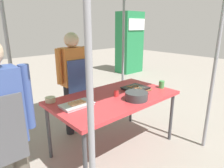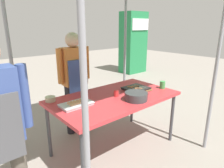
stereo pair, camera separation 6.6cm
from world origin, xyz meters
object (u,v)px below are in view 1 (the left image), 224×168
at_px(drink_cup_near_edge, 162,84).
at_px(neighbor_stall_right, 130,43).
at_px(tray_meat_skewers, 135,88).
at_px(drink_cup_by_wok, 116,93).
at_px(vendor_woman, 74,76).
at_px(tray_grilled_sausages, 77,105).
at_px(cooking_wok, 137,96).
at_px(stall_table, 115,100).
at_px(condiment_bowl, 50,100).

relative_size(drink_cup_near_edge, neighbor_stall_right, 0.05).
relative_size(tray_meat_skewers, neighbor_stall_right, 0.16).
distance_m(drink_cup_by_wok, neighbor_stall_right, 4.65).
bearing_deg(vendor_woman, drink_cup_by_wok, 101.58).
distance_m(tray_grilled_sausages, cooking_wok, 0.71).
distance_m(cooking_wok, drink_cup_by_wok, 0.27).
bearing_deg(neighbor_stall_right, drink_cup_by_wok, -138.91).
bearing_deg(neighbor_stall_right, stall_table, -139.18).
xyz_separation_m(condiment_bowl, drink_cup_by_wok, (0.71, -0.38, 0.01)).
xyz_separation_m(cooking_wok, drink_cup_near_edge, (0.62, 0.07, -0.00)).
bearing_deg(condiment_bowl, drink_cup_near_edge, -21.30).
relative_size(tray_grilled_sausages, vendor_woman, 0.24).
bearing_deg(drink_cup_by_wok, condiment_bowl, 151.89).
xyz_separation_m(drink_cup_by_wok, neighbor_stall_right, (3.50, 3.05, 0.23)).
bearing_deg(tray_grilled_sausages, stall_table, -4.56).
height_order(tray_grilled_sausages, drink_cup_near_edge, drink_cup_near_edge).
bearing_deg(tray_meat_skewers, drink_cup_by_wok, -176.34).
bearing_deg(drink_cup_by_wok, stall_table, 123.76).
xyz_separation_m(tray_meat_skewers, drink_cup_near_edge, (0.33, -0.20, 0.03)).
height_order(condiment_bowl, drink_cup_near_edge, drink_cup_near_edge).
relative_size(tray_grilled_sausages, tray_meat_skewers, 1.12).
relative_size(drink_cup_by_wok, neighbor_stall_right, 0.04).
bearing_deg(tray_meat_skewers, tray_grilled_sausages, 177.81).
xyz_separation_m(tray_meat_skewers, drink_cup_by_wok, (-0.39, -0.03, 0.03)).
height_order(stall_table, vendor_woman, vendor_woman).
bearing_deg(stall_table, tray_grilled_sausages, 175.44).
height_order(tray_grilled_sausages, neighbor_stall_right, neighbor_stall_right).
height_order(tray_grilled_sausages, drink_cup_by_wok, drink_cup_by_wok).
xyz_separation_m(stall_table, vendor_woman, (-0.14, 0.73, 0.20)).
xyz_separation_m(vendor_woman, neighbor_stall_right, (3.66, 2.30, 0.13)).
height_order(stall_table, neighbor_stall_right, neighbor_stall_right).
height_order(tray_grilled_sausages, cooking_wok, cooking_wok).
height_order(tray_meat_skewers, drink_cup_by_wok, drink_cup_by_wok).
xyz_separation_m(cooking_wok, drink_cup_by_wok, (-0.10, 0.25, -0.01)).
xyz_separation_m(stall_table, drink_cup_near_edge, (0.73, -0.20, 0.10)).
bearing_deg(drink_cup_by_wok, tray_grilled_sausages, 173.63).
height_order(drink_cup_near_edge, vendor_woman, vendor_woman).
bearing_deg(vendor_woman, neighbor_stall_right, -147.80).
height_order(tray_meat_skewers, condiment_bowl, condiment_bowl).
height_order(cooking_wok, vendor_woman, vendor_woman).
xyz_separation_m(drink_cup_by_wok, vendor_woman, (-0.15, 0.75, 0.10)).
bearing_deg(neighbor_stall_right, vendor_woman, -147.80).
distance_m(cooking_wok, drink_cup_near_edge, 0.63).
relative_size(cooking_wok, neighbor_stall_right, 0.21).
xyz_separation_m(tray_grilled_sausages, tray_meat_skewers, (0.93, -0.04, -0.00)).
bearing_deg(stall_table, vendor_woman, 100.94).
distance_m(stall_table, cooking_wok, 0.31).
relative_size(stall_table, vendor_woman, 1.05).
bearing_deg(drink_cup_near_edge, drink_cup_by_wok, 166.06).
relative_size(tray_grilled_sausages, drink_cup_by_wok, 4.24).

